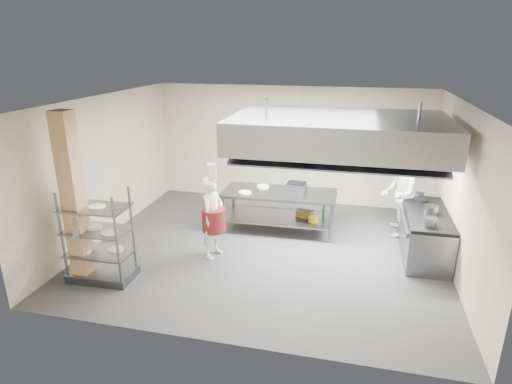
% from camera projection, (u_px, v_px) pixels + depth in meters
% --- Properties ---
extents(floor, '(7.00, 7.00, 0.00)m').
position_uv_depth(floor, '(266.00, 249.00, 8.76)').
color(floor, '#3B3B3E').
rests_on(floor, ground).
extents(ceiling, '(7.00, 7.00, 0.00)m').
position_uv_depth(ceiling, '(267.00, 101.00, 7.78)').
color(ceiling, silver).
rests_on(ceiling, wall_back).
extents(wall_back, '(7.00, 0.00, 7.00)m').
position_uv_depth(wall_back, '(291.00, 145.00, 11.03)').
color(wall_back, '#B9AE92').
rests_on(wall_back, ground).
extents(wall_left, '(0.00, 6.00, 6.00)m').
position_uv_depth(wall_left, '(105.00, 168.00, 9.03)').
color(wall_left, '#B9AE92').
rests_on(wall_left, ground).
extents(wall_right, '(0.00, 6.00, 6.00)m').
position_uv_depth(wall_right, '(461.00, 193.00, 7.51)').
color(wall_right, '#B9AE92').
rests_on(wall_right, ground).
extents(column, '(0.30, 0.30, 3.00)m').
position_uv_depth(column, '(74.00, 200.00, 7.16)').
color(column, '#E0A873').
rests_on(column, floor).
extents(exhaust_hood, '(4.00, 2.50, 0.60)m').
position_uv_depth(exhaust_hood, '(339.00, 132.00, 8.06)').
color(exhaust_hood, gray).
rests_on(exhaust_hood, ceiling).
extents(hood_strip_a, '(1.60, 0.12, 0.04)m').
position_uv_depth(hood_strip_a, '(291.00, 146.00, 8.36)').
color(hood_strip_a, white).
rests_on(hood_strip_a, exhaust_hood).
extents(hood_strip_b, '(1.60, 0.12, 0.04)m').
position_uv_depth(hood_strip_b, '(386.00, 151.00, 7.97)').
color(hood_strip_b, white).
rests_on(hood_strip_b, exhaust_hood).
extents(wall_shelf, '(1.50, 0.28, 0.04)m').
position_uv_depth(wall_shelf, '(362.00, 151.00, 10.49)').
color(wall_shelf, gray).
rests_on(wall_shelf, wall_back).
extents(island, '(2.51, 1.09, 0.91)m').
position_uv_depth(island, '(279.00, 211.00, 9.51)').
color(island, slate).
rests_on(island, floor).
extents(island_worktop, '(2.51, 1.09, 0.06)m').
position_uv_depth(island_worktop, '(279.00, 193.00, 9.38)').
color(island_worktop, gray).
rests_on(island_worktop, island).
extents(island_undershelf, '(2.31, 0.98, 0.04)m').
position_uv_depth(island_undershelf, '(279.00, 217.00, 9.57)').
color(island_undershelf, slate).
rests_on(island_undershelf, island).
extents(pass_rack, '(1.14, 0.69, 1.68)m').
position_uv_depth(pass_rack, '(98.00, 235.00, 7.41)').
color(pass_rack, gray).
rests_on(pass_rack, floor).
extents(cooking_range, '(0.80, 2.00, 0.84)m').
position_uv_depth(cooking_range, '(424.00, 235.00, 8.41)').
color(cooking_range, gray).
rests_on(cooking_range, floor).
extents(range_top, '(0.78, 1.96, 0.06)m').
position_uv_depth(range_top, '(427.00, 214.00, 8.26)').
color(range_top, black).
rests_on(range_top, cooking_range).
extents(chef_head, '(0.52, 0.67, 1.62)m').
position_uv_depth(chef_head, '(213.00, 218.00, 8.22)').
color(chef_head, silver).
rests_on(chef_head, floor).
extents(chef_line, '(0.79, 0.97, 1.87)m').
position_uv_depth(chef_line, '(398.00, 194.00, 9.16)').
color(chef_line, silver).
rests_on(chef_line, floor).
extents(chef_plating, '(0.90, 1.21, 1.91)m').
position_uv_depth(chef_plating, '(81.00, 224.00, 7.57)').
color(chef_plating, white).
rests_on(chef_plating, floor).
extents(griddle, '(0.44, 0.35, 0.20)m').
position_uv_depth(griddle, '(296.00, 188.00, 9.30)').
color(griddle, slate).
rests_on(griddle, island_worktop).
extents(wicker_basket, '(0.39, 0.32, 0.15)m').
position_uv_depth(wicker_basket, '(304.00, 214.00, 9.54)').
color(wicker_basket, brown).
rests_on(wicker_basket, island_undershelf).
extents(stockpot, '(0.26, 0.26, 0.18)m').
position_uv_depth(stockpot, '(431.00, 210.00, 8.11)').
color(stockpot, gray).
rests_on(stockpot, range_top).
extents(plate_stack, '(0.28, 0.28, 0.05)m').
position_uv_depth(plate_stack, '(100.00, 251.00, 7.50)').
color(plate_stack, white).
rests_on(plate_stack, pass_rack).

